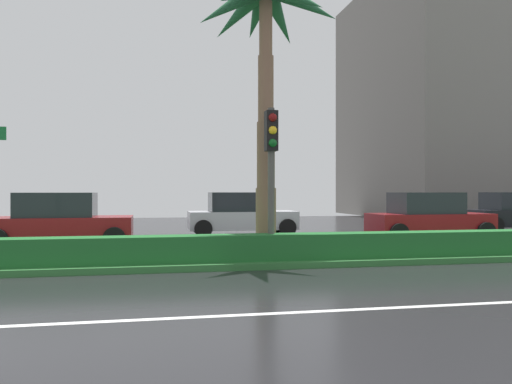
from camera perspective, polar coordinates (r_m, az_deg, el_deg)
The scene contains 9 objects.
ground_plane at distance 14.59m, azimuth -23.11°, elevation -7.05°, with size 90.00×42.00×0.10m, color black.
median_strip at distance 13.60m, azimuth -23.98°, elevation -7.04°, with size 85.50×4.00×0.15m, color #2D6B33.
median_hedge at distance 12.21m, azimuth -25.42°, elevation -6.08°, with size 76.50×0.70×0.60m.
palm_tree_centre_left at distance 13.76m, azimuth 1.01°, elevation 17.78°, with size 3.81×3.95×7.31m.
traffic_signal_median_right at distance 12.28m, azimuth 1.71°, elevation 4.14°, with size 0.28×0.43×3.60m.
car_in_traffic_third at distance 17.24m, azimuth -20.87°, elevation -3.04°, with size 4.30×2.02×1.72m.
car_in_traffic_fourth at distance 20.73m, azimuth -1.68°, elevation -2.51°, with size 4.30×2.02×1.72m.
car_in_traffic_fifth at distance 19.62m, azimuth 18.53°, elevation -2.66°, with size 4.30×2.02×1.72m.
building_far_right at distance 41.25m, azimuth 23.30°, elevation 9.01°, with size 16.43×14.35×16.36m.
Camera 1 is at (2.96, -5.17, 1.75)m, focal length 36.11 mm.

